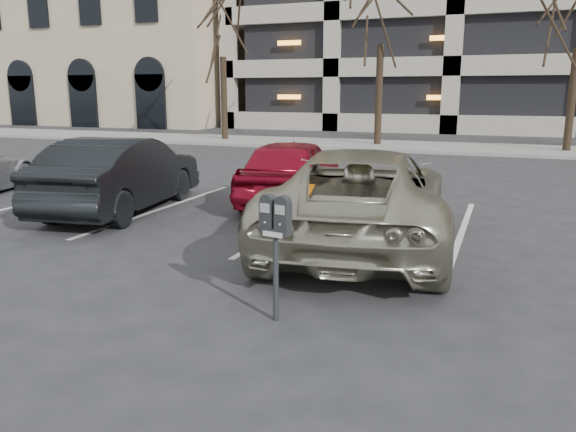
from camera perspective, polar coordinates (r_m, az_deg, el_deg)
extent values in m
plane|color=#28282B|center=(7.45, 4.93, -4.99)|extent=(140.00, 140.00, 0.00)
cube|color=gray|center=(23.01, 16.40, 6.65)|extent=(80.00, 4.00, 0.12)
cube|color=silver|center=(12.99, -22.87, 1.68)|extent=(0.10, 5.20, 0.00)
cube|color=silver|center=(11.24, -12.53, 0.81)|extent=(0.10, 5.20, 0.00)
cube|color=silver|center=(9.98, 0.97, -0.36)|extent=(0.10, 5.20, 0.00)
cube|color=silver|center=(9.41, 17.18, -1.74)|extent=(0.10, 5.20, 0.00)
cube|color=tan|center=(47.77, -18.70, 18.29)|extent=(26.00, 16.00, 15.00)
cylinder|color=black|center=(25.78, -6.51, 11.66)|extent=(0.28, 0.28, 3.71)
cylinder|color=black|center=(23.36, 9.21, 11.89)|extent=(0.28, 0.28, 4.04)
cylinder|color=black|center=(22.91, 26.84, 10.29)|extent=(0.28, 0.28, 3.70)
cylinder|color=black|center=(5.55, -1.26, -6.26)|extent=(0.06, 0.06, 0.90)
cube|color=black|center=(5.42, -1.28, -1.55)|extent=(0.31, 0.15, 0.06)
cube|color=silver|center=(5.38, -1.59, -1.88)|extent=(0.22, 0.04, 0.05)
cube|color=gray|center=(5.36, -2.41, 0.81)|extent=(0.11, 0.03, 0.09)
cube|color=gray|center=(5.27, -0.87, 0.61)|extent=(0.11, 0.03, 0.09)
imported|color=#B3B099|center=(8.31, 7.45, 1.91)|extent=(3.14, 5.48, 1.44)
cube|color=#DF5E04|center=(7.43, 3.27, 6.38)|extent=(0.10, 0.20, 0.01)
imported|color=maroon|center=(11.41, 0.41, 4.66)|extent=(2.10, 4.11, 1.34)
imported|color=black|center=(11.09, -16.57, 4.08)|extent=(2.16, 4.45, 1.40)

